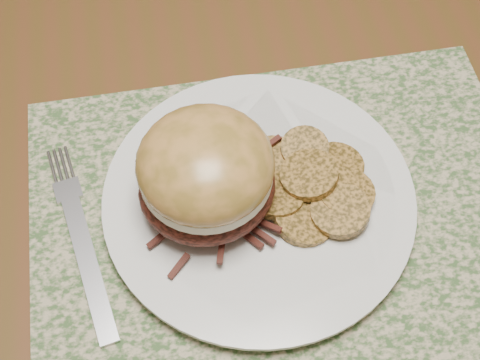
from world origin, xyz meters
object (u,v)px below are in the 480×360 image
(dining_table, at_px, (193,69))
(dinner_plate, at_px, (259,200))
(fork, at_px, (81,237))
(pork_sandwich, at_px, (206,174))

(dining_table, bearing_deg, dinner_plate, -82.39)
(fork, bearing_deg, dining_table, 52.35)
(dining_table, distance_m, fork, 0.29)
(pork_sandwich, bearing_deg, dinner_plate, -17.44)
(dining_table, xyz_separation_m, dinner_plate, (0.03, -0.24, 0.09))
(fork, bearing_deg, pork_sandwich, -5.41)
(dining_table, height_order, dinner_plate, dinner_plate)
(pork_sandwich, bearing_deg, fork, 171.31)
(dinner_plate, relative_size, pork_sandwich, 1.85)
(dining_table, relative_size, dinner_plate, 5.77)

